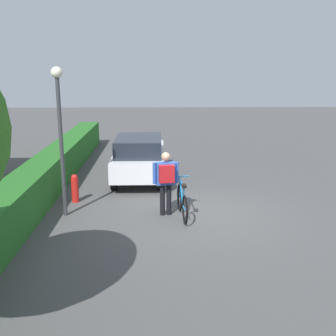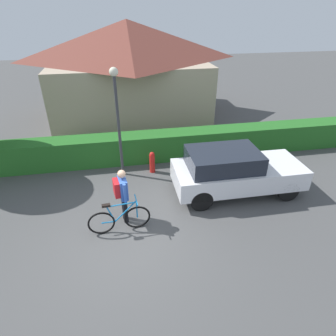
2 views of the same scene
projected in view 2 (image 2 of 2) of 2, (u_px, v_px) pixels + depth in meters
name	position (u px, v px, depth m)	size (l,w,h in m)	color
ground_plane	(130.00, 239.00, 7.53)	(60.00, 60.00, 0.00)	#494949
hedge_row	(122.00, 149.00, 10.99)	(21.06, 0.90, 1.07)	#246422
house_distant	(129.00, 69.00, 14.81)	(8.08, 6.09, 4.79)	tan
parked_car_near	(234.00, 171.00, 9.03)	(4.13, 1.70, 1.53)	silver
bicycle	(120.00, 219.00, 7.62)	(1.68, 0.50, 0.96)	black
person_rider	(122.00, 191.00, 7.68)	(0.40, 0.66, 1.66)	black
street_lamp	(117.00, 108.00, 9.17)	(0.28, 0.28, 3.76)	#38383D
fire_hydrant	(152.00, 162.00, 10.33)	(0.20, 0.20, 0.81)	red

